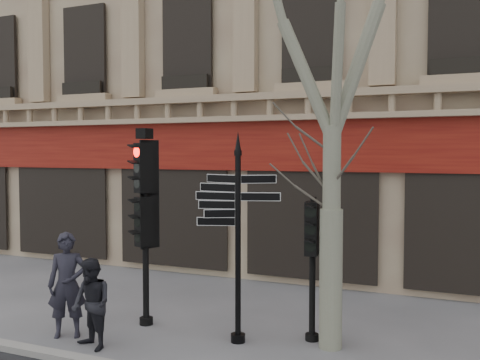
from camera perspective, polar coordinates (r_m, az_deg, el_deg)
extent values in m
plane|color=#595A5E|center=(9.60, -0.97, -17.97)|extent=(80.00, 80.00, 0.00)
cube|color=#9C8168|center=(21.72, 13.38, 17.77)|extent=(28.00, 15.00, 18.00)
cube|color=#5F0C09|center=(13.56, 7.54, 3.67)|extent=(28.00, 0.25, 1.30)
cube|color=#988163|center=(13.39, 7.29, 7.84)|extent=(28.00, 0.35, 0.74)
cylinder|color=black|center=(9.65, -0.22, -7.44)|extent=(0.10, 0.10, 3.37)
cylinder|color=black|center=(10.07, -0.22, -16.49)|extent=(0.26, 0.26, 0.15)
cone|color=black|center=(9.49, -0.22, 4.20)|extent=(0.11, 0.11, 0.34)
cylinder|color=black|center=(10.77, -10.05, -5.83)|extent=(0.12, 0.12, 3.58)
cylinder|color=black|center=(11.16, -9.97, -14.58)|extent=(0.27, 0.27, 0.14)
cube|color=black|center=(10.73, -10.07, -4.34)|extent=(0.51, 0.45, 0.97)
cube|color=black|center=(10.65, -10.12, 1.29)|extent=(0.51, 0.45, 0.97)
sphere|color=#FF0C05|center=(10.65, -10.13, 2.69)|extent=(0.20, 0.20, 0.20)
cube|color=black|center=(10.65, -10.15, 4.89)|extent=(0.32, 0.35, 0.20)
cylinder|color=black|center=(9.90, 7.73, -9.63)|extent=(0.12, 0.12, 2.55)
cylinder|color=black|center=(10.23, 7.68, -16.22)|extent=(0.26, 0.26, 0.14)
cube|color=black|center=(9.76, 7.76, -5.10)|extent=(0.46, 0.35, 0.97)
cylinder|color=gray|center=(9.60, 9.67, -10.36)|extent=(0.40, 0.40, 2.45)
cylinder|color=gray|center=(9.35, 9.77, 0.99)|extent=(0.31, 0.31, 1.56)
imported|color=black|center=(10.58, -17.93, -10.58)|extent=(0.85, 0.77, 1.95)
imported|color=black|center=(9.87, -15.59, -12.63)|extent=(0.94, 0.84, 1.59)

